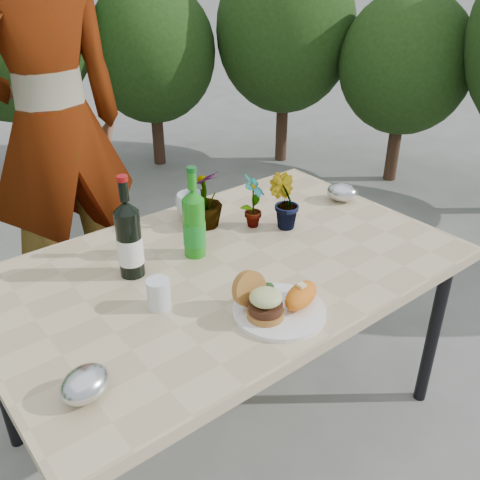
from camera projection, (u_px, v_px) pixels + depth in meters
ground at (228, 418)px, 2.21m from camera, size 80.00×80.00×0.00m
patio_table at (226, 278)px, 1.87m from camera, size 1.60×1.00×0.75m
shrub_hedge at (70, 65)px, 2.93m from camera, size 6.85×5.01×2.09m
dinner_plate at (279, 311)px, 1.59m from camera, size 0.28×0.28×0.01m
burger_stack at (261, 300)px, 1.55m from camera, size 0.11×0.16×0.11m
sweet_potato at (301, 295)px, 1.60m from camera, size 0.17×0.12×0.06m
grilled_veg at (263, 290)px, 1.66m from camera, size 0.08×0.05×0.03m
wine_bottle at (129, 240)px, 1.72m from camera, size 0.08×0.08×0.35m
sparkling_water at (194, 224)px, 1.84m from camera, size 0.08×0.08×0.33m
plastic_cup at (159, 294)px, 1.60m from camera, size 0.07×0.07×0.09m
seedling_left at (253, 201)px, 2.03m from camera, size 0.14×0.13×0.22m
seedling_mid at (284, 202)px, 2.03m from camera, size 0.14×0.15×0.21m
seedling_right at (206, 199)px, 2.03m from camera, size 0.15×0.15×0.23m
blue_bowl at (191, 205)px, 2.14m from camera, size 0.15×0.15×0.10m
foil_packet_left at (85, 384)px, 1.29m from camera, size 0.16×0.15×0.08m
foil_packet_right at (342, 192)px, 2.27m from camera, size 0.16×0.17×0.08m
person at (53, 128)px, 2.40m from camera, size 0.72×0.47×1.98m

